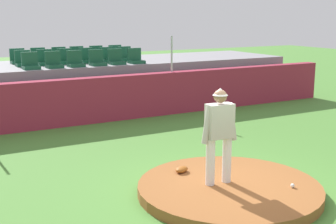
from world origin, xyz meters
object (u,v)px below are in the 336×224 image
Objects in this scene: stadium_chair_5 at (136,59)px; stadium_chair_6 at (23,61)px; fielding_glove at (182,170)px; stadium_chair_2 at (75,62)px; stadium_chair_7 at (45,60)px; stadium_chair_1 at (54,63)px; stadium_chair_9 at (87,58)px; stadium_chair_13 at (39,58)px; stadium_chair_14 at (60,57)px; baseball at (293,186)px; stadium_chair_8 at (66,59)px; stadium_chair_10 at (107,57)px; pitcher at (219,129)px; stadium_chair_11 at (125,56)px; stadium_chair_0 at (31,64)px; stadium_chair_3 at (97,61)px; stadium_chair_4 at (116,59)px; stadium_chair_16 at (97,55)px; stadium_chair_17 at (116,54)px; stadium_chair_12 at (18,59)px; stadium_chair_15 at (78,56)px.

stadium_chair_5 is 1.00× the size of stadium_chair_6.
stadium_chair_6 reaches higher than fielding_glove.
stadium_chair_7 is (-0.71, 0.95, 0.00)m from stadium_chair_2.
stadium_chair_9 is at bearing -145.75° from stadium_chair_1.
stadium_chair_14 is at bearing 178.80° from stadium_chair_13.
stadium_chair_6 is (-2.63, 9.25, 1.51)m from baseball.
stadium_chair_8 is 1.45m from stadium_chair_10.
stadium_chair_8 is at bearing -179.12° from stadium_chair_7.
stadium_chair_10 is 1.00× the size of stadium_chair_13.
stadium_chair_11 reaches higher than pitcher.
stadium_chair_0 and stadium_chair_3 have the same top height.
stadium_chair_4 is 0.88m from stadium_chair_10.
stadium_chair_4 is 1.00× the size of stadium_chair_10.
stadium_chair_17 is (0.74, -0.00, 0.00)m from stadium_chair_16.
stadium_chair_12 is 3.51m from stadium_chair_17.
stadium_chair_9 is at bearing 148.19° from stadium_chair_13.
stadium_chair_3 is 1.36m from stadium_chair_5.
fielding_glove is at bearing 99.86° from stadium_chair_6.
stadium_chair_15 is (1.35, 1.83, 0.00)m from stadium_chair_1.
stadium_chair_7 is 1.00× the size of stadium_chair_12.
stadium_chair_9 is at bearing 51.37° from stadium_chair_16.
stadium_chair_14 is at bearing 0.14° from stadium_chair_17.
stadium_chair_13 and stadium_chair_16 have the same top height.
stadium_chair_0 is at bearing -0.08° from stadium_chair_5.
stadium_chair_16 is at bearing 89.10° from baseball.
stadium_chair_5 is (2.16, 6.70, 1.49)m from fielding_glove.
stadium_chair_2 is 1.69m from stadium_chair_10.
stadium_chair_7 and stadium_chair_11 have the same top height.
stadium_chair_6 is 2.93m from stadium_chair_16.
stadium_chair_3 is at bearing 91.23° from stadium_chair_9.
pitcher is 3.49× the size of stadium_chair_9.
fielding_glove is 8.75m from stadium_chair_16.
stadium_chair_2 is 1.00× the size of stadium_chair_11.
fielding_glove is at bearing 75.46° from stadium_chair_17.
stadium_chair_6 is (-1.61, 8.43, 0.53)m from pitcher.
stadium_chair_2 is at bearing 98.38° from baseball.
stadium_chair_1 is at bearing 179.45° from stadium_chair_0.
stadium_chair_1 is (0.70, -0.01, 0.00)m from stadium_chair_0.
stadium_chair_14 is at bearing 0.32° from stadium_chair_16.
stadium_chair_5 is 1.67m from stadium_chair_9.
stadium_chair_1 and stadium_chair_5 have the same top height.
stadium_chair_8 and stadium_chair_16 have the same top height.
fielding_glove is 8.69m from stadium_chair_15.
stadium_chair_16 is at bearing 177.55° from stadium_chair_15.
stadium_chair_0 is at bearing 105.75° from pitcher.
stadium_chair_5 and stadium_chair_15 have the same top height.
fielding_glove is at bearing 72.16° from stadium_chair_5.
stadium_chair_15 is at bearing -1.31° from stadium_chair_17.
stadium_chair_3 is at bearing 179.73° from stadium_chair_0.
stadium_chair_3 is at bearing -121.67° from fielding_glove.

